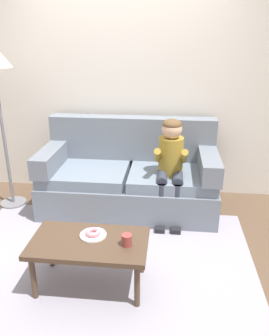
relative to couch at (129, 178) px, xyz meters
name	(u,v)px	position (x,y,z in m)	size (l,w,h in m)	color
ground	(107,247)	(-0.12, -0.85, -0.36)	(10.00, 10.00, 0.00)	brown
wall_back	(125,79)	(-0.12, 0.55, 1.04)	(8.00, 0.10, 2.80)	silver
area_rug	(101,263)	(-0.12, -1.10, -0.35)	(2.70, 1.95, 0.01)	#9993A3
couch	(129,178)	(0.00, 0.00, 0.00)	(1.94, 0.90, 1.01)	slate
coffee_table	(89,246)	(-0.14, -1.38, 0.02)	(0.91, 0.51, 0.42)	#4C3828
person_child	(171,161)	(0.46, -0.21, 0.31)	(0.34, 0.58, 1.10)	olive
plate	(93,235)	(-0.13, -1.31, 0.07)	(0.21, 0.21, 0.01)	white
donut	(93,232)	(-0.13, -1.31, 0.10)	(0.12, 0.12, 0.04)	pink
mug	(127,240)	(0.15, -1.41, 0.11)	(0.08, 0.08, 0.09)	#993D38
toy_controller	(78,236)	(-0.43, -0.73, -0.33)	(0.23, 0.09, 0.05)	gold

